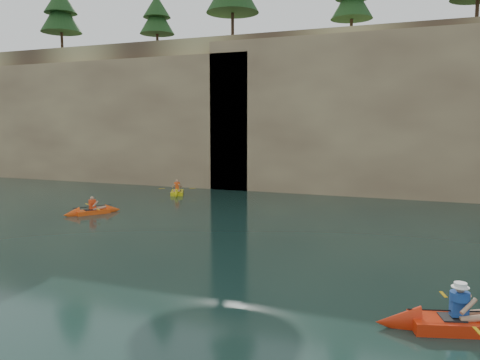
% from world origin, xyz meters
% --- Properties ---
extents(ground, '(160.00, 160.00, 0.00)m').
position_xyz_m(ground, '(0.00, 0.00, 0.00)').
color(ground, black).
rests_on(ground, ground).
extents(cliff, '(70.00, 16.00, 12.00)m').
position_xyz_m(cliff, '(0.00, 30.00, 6.00)').
color(cliff, tan).
rests_on(cliff, ground).
extents(cliff_slab_west, '(26.00, 2.40, 10.56)m').
position_xyz_m(cliff_slab_west, '(-20.00, 22.60, 5.28)').
color(cliff_slab_west, tan).
rests_on(cliff_slab_west, ground).
extents(cliff_slab_center, '(24.00, 2.40, 11.40)m').
position_xyz_m(cliff_slab_center, '(2.00, 22.60, 5.70)').
color(cliff_slab_center, tan).
rests_on(cliff_slab_center, ground).
extents(sea_cave_west, '(4.50, 1.00, 4.00)m').
position_xyz_m(sea_cave_west, '(-18.00, 21.95, 2.00)').
color(sea_cave_west, black).
rests_on(sea_cave_west, ground).
extents(sea_cave_center, '(3.50, 1.00, 3.20)m').
position_xyz_m(sea_cave_center, '(-4.00, 21.95, 1.60)').
color(sea_cave_center, black).
rests_on(sea_cave_center, ground).
extents(main_kayaker, '(4.02, 2.55, 1.46)m').
position_xyz_m(main_kayaker, '(6.00, 1.08, 0.19)').
color(main_kayaker, red).
rests_on(main_kayaker, ground).
extents(kayaker_orange, '(2.37, 3.05, 1.21)m').
position_xyz_m(kayaker_orange, '(-11.90, 9.94, 0.15)').
color(kayaker_orange, '#FF4E10').
rests_on(kayaker_orange, ground).
extents(kayaker_yellow, '(2.36, 3.24, 1.32)m').
position_xyz_m(kayaker_yellow, '(-11.02, 18.00, 0.16)').
color(kayaker_yellow, yellow).
rests_on(kayaker_yellow, ground).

